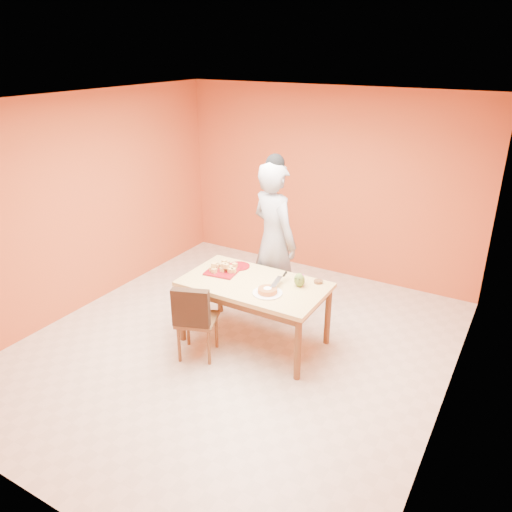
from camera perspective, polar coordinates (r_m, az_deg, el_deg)
The scene contains 17 objects.
floor at distance 5.81m, azimuth -2.42°, elevation -10.36°, with size 5.00×5.00×0.00m, color silver.
ceiling at distance 4.88m, azimuth -2.96°, elevation 17.16°, with size 5.00×5.00×0.00m, color silver.
wall_back at distance 7.32m, azimuth 8.09°, elevation 8.21°, with size 4.50×4.50×0.00m, color #BF542C.
wall_left at distance 6.63m, azimuth -19.34°, elevation 5.56°, with size 5.00×5.00×0.00m, color #BF542C.
wall_right at distance 4.48m, azimuth 22.36°, elevation -3.18°, with size 5.00×5.00×0.00m, color #BF542C.
dining_table at distance 5.58m, azimuth -0.20°, elevation -3.92°, with size 1.60×0.90×0.76m.
dining_chair at distance 5.47m, azimuth -6.88°, elevation -7.08°, with size 0.54×0.60×0.90m.
pastry_pile at distance 5.78m, azimuth -3.83°, elevation -1.17°, with size 0.31×0.31×0.10m, color tan, non-canonical shape.
person at distance 6.09m, azimuth 2.08°, elevation 1.74°, with size 0.72×0.47×1.97m, color gray.
pastry_platter at distance 5.80m, azimuth -3.81°, elevation -1.72°, with size 0.35×0.35×0.02m, color maroon.
red_dinner_plate at distance 5.93m, azimuth -1.95°, elevation -1.16°, with size 0.26×0.26×0.02m, color maroon.
white_cake_plate at distance 5.30m, azimuth 1.32°, elevation -4.25°, with size 0.32×0.32×0.01m, color white.
sponge_cake at distance 5.29m, azimuth 1.32°, elevation -3.97°, with size 0.21×0.21×0.05m, color orange.
cake_server at distance 5.41m, azimuth 2.34°, elevation -2.95°, with size 0.06×0.30×0.01m, color silver.
egg_ornament at distance 5.44m, azimuth 4.98°, elevation -2.74°, with size 0.12×0.10×0.16m, color #59752D.
magenta_glass at distance 5.52m, azimuth 5.12°, elevation -2.68°, with size 0.07×0.07×0.10m, color #DA2086.
checker_tin at distance 5.57m, azimuth 7.13°, elevation -2.93°, with size 0.10×0.10×0.03m, color black.
Camera 1 is at (2.65, -4.06, 3.20)m, focal length 35.00 mm.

